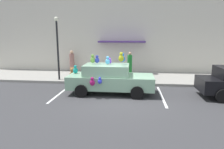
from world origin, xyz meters
name	(u,v)px	position (x,y,z in m)	size (l,w,h in m)	color
ground_plane	(121,101)	(0.00, 0.00, 0.00)	(60.00, 60.00, 0.00)	#38383A
sidewalk	(125,77)	(0.00, 5.00, 0.07)	(24.00, 4.00, 0.15)	gray
storefront_building	(127,33)	(0.00, 7.14, 3.19)	(24.00, 1.25, 6.40)	beige
parking_stripe_front	(162,96)	(2.03, 1.00, 0.00)	(0.12, 3.60, 0.01)	silver
parking_stripe_rear	(61,93)	(-3.31, 1.00, 0.00)	(0.12, 3.60, 0.01)	silver
plush_covered_car	(109,78)	(-0.69, 1.21, 0.81)	(4.47, 2.05, 2.23)	#84B090
teddy_bear_on_sidewalk	(72,74)	(-3.48, 3.69, 0.52)	(0.42, 0.35, 0.81)	#9E723D
street_lamp_post	(57,42)	(-4.34, 3.50, 2.61)	(0.28, 0.28, 4.04)	black
pedestrian_near_shopfront	(72,62)	(-4.37, 6.48, 0.94)	(0.38, 0.38, 1.70)	#90635D
pedestrian_walking_past	(130,67)	(0.32, 3.82, 1.02)	(0.30, 0.30, 1.85)	#207C2F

